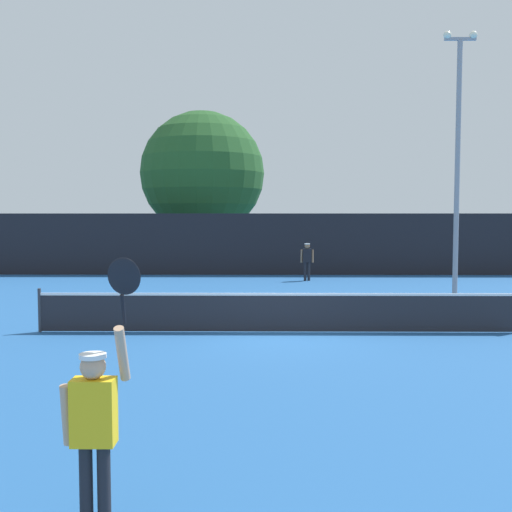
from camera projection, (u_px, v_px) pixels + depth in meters
name	position (u px, v px, depth m)	size (l,w,h in m)	color
ground_plane	(278.00, 332.00, 14.63)	(120.00, 120.00, 0.00)	#235693
tennis_net	(279.00, 311.00, 14.60)	(11.75, 0.08, 1.07)	#232328
perimeter_fence	(270.00, 244.00, 28.93)	(36.41, 0.12, 2.96)	black
player_serving	(95.00, 414.00, 5.32)	(0.68, 0.39, 2.46)	yellow
player_receiving	(307.00, 258.00, 26.28)	(0.57, 0.24, 1.64)	black
tennis_ball	(387.00, 324.00, 15.49)	(0.07, 0.07, 0.07)	#CCE033
light_pole	(458.00, 149.00, 21.15)	(1.18, 0.28, 9.26)	gray
large_tree	(202.00, 174.00, 33.97)	(6.99, 6.99, 8.74)	brown
parked_car_near	(379.00, 250.00, 36.52)	(2.24, 4.34, 1.69)	black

